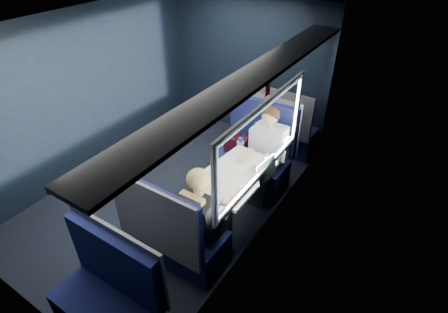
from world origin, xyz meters
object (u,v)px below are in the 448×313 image
Objects in this scene: seat_bay_near at (254,156)px; laptop at (261,173)px; table at (233,180)px; man at (266,150)px; seat_bay_far at (176,235)px; seat_row_front at (282,129)px; seat_row_back at (110,302)px; woman at (203,214)px; cup at (270,165)px; bottle_small at (265,167)px.

seat_bay_near is 3.34× the size of laptop.
man reaches higher than table.
man is at bearing 80.97° from seat_bay_far.
seat_row_front and seat_row_back have the same top height.
seat_bay_far is at bearing -101.78° from table.
seat_row_front is 1.79m from laptop.
seat_bay_far is at bearing -90.00° from seat_row_front.
seat_row_front is at bearing 95.80° from table.
table is at bearing 95.45° from woman.
woman is at bearing -102.26° from cup.
table is 0.86× the size of seat_row_back.
bottle_small is at bearing 66.24° from seat_bay_far.
bottle_small is at bearing 88.91° from laptop.
seat_row_back reaches higher than laptop.
man is at bearing 84.48° from table.
laptop is at bearing 76.08° from seat_row_back.
woman is (0.25, 1.09, 0.32)m from seat_row_back.
bottle_small is (0.23, -0.49, 0.13)m from man.
man is 3.50× the size of laptop.
seat_row_front is 1.72m from bottle_small.
table is 0.92m from seat_bay_near.
laptop is (0.47, 0.99, 0.40)m from seat_bay_far.
laptop is (0.47, 1.91, 0.40)m from seat_row_back.
cup is (0.48, -1.45, 0.38)m from seat_row_front.
woman reaches higher than bottle_small.
seat_row_back is (0.00, -0.92, -0.00)m from seat_bay_far.
woman reaches higher than seat_bay_near.
table is 0.48m from cup.
table is at bearing -84.20° from seat_row_front.
seat_bay_far is 1.26m from bottle_small.
seat_bay_far is 1.37m from cup.
seat_bay_far is at bearing -89.64° from seat_bay_near.
seat_bay_far is 1.62m from man.
seat_bay_far is at bearing 90.00° from seat_row_back.
table is 10.15× the size of cup.
woman is (0.26, -1.58, 0.31)m from seat_bay_near.
woman is at bearing -90.00° from man.
man is 0.56m from bottle_small.
seat_row_front is 2.54m from woman.
seat_bay_far is at bearing -115.55° from laptop.
seat_row_front is at bearing 105.79° from laptop.
bottle_small is (0.49, -0.66, 0.42)m from seat_bay_near.
seat_bay_near is 0.98m from laptop.
seat_bay_near reaches higher than seat_row_front.
cup is (0.01, 0.23, -0.02)m from laptop.
seat_row_front is at bearing 106.68° from bottle_small.
woman is (0.07, -0.71, 0.06)m from table.
woman is 5.58× the size of bottle_small.
woman is (0.25, 0.17, 0.31)m from seat_bay_far.
table is at bearing -77.49° from seat_bay_near.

